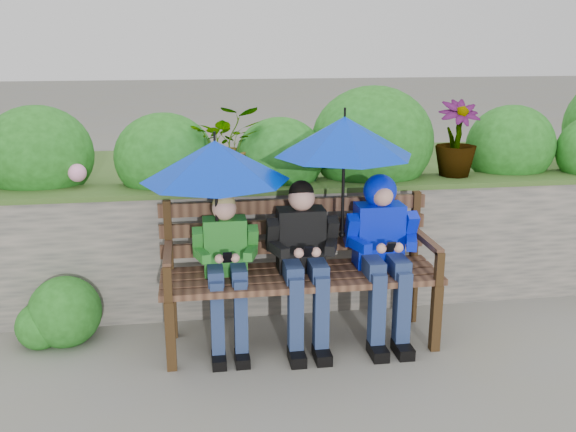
{
  "coord_description": "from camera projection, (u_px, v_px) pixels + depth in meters",
  "views": [
    {
      "loc": [
        -0.66,
        -4.15,
        2.16
      ],
      "look_at": [
        0.0,
        0.1,
        0.95
      ],
      "focal_mm": 40.0,
      "sensor_mm": 36.0,
      "label": 1
    }
  ],
  "objects": [
    {
      "name": "umbrella_left",
      "position": [
        215.0,
        161.0,
        4.26
      ],
      "size": [
        1.01,
        1.01,
        0.8
      ],
      "color": "#002AC2",
      "rests_on": "ground"
    },
    {
      "name": "garden_backdrop",
      "position": [
        260.0,
        203.0,
        5.95
      ],
      "size": [
        8.0,
        2.86,
        1.89
      ],
      "color": "#585651",
      "rests_on": "ground"
    },
    {
      "name": "boy_middle",
      "position": [
        303.0,
        255.0,
        4.49
      ],
      "size": [
        0.5,
        0.58,
        1.19
      ],
      "color": "black",
      "rests_on": "ground"
    },
    {
      "name": "park_bench",
      "position": [
        299.0,
        262.0,
        4.6
      ],
      "size": [
        1.97,
        0.58,
        1.04
      ],
      "color": "#342210",
      "rests_on": "ground"
    },
    {
      "name": "boy_left",
      "position": [
        226.0,
        262.0,
        4.42
      ],
      "size": [
        0.45,
        0.52,
        1.13
      ],
      "color": "#1F5D1E",
      "rests_on": "ground"
    },
    {
      "name": "ground",
      "position": [
        290.0,
        346.0,
        4.63
      ],
      "size": [
        60.0,
        60.0,
        0.0
      ],
      "primitive_type": "plane",
      "color": "slate",
      "rests_on": "ground"
    },
    {
      "name": "umbrella_right",
      "position": [
        344.0,
        136.0,
        4.37
      ],
      "size": [
        0.97,
        0.97,
        0.92
      ],
      "color": "#002AC2",
      "rests_on": "ground"
    },
    {
      "name": "boy_right",
      "position": [
        382.0,
        243.0,
        4.57
      ],
      "size": [
        0.51,
        0.62,
        1.22
      ],
      "color": "#000BCC",
      "rests_on": "ground"
    }
  ]
}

